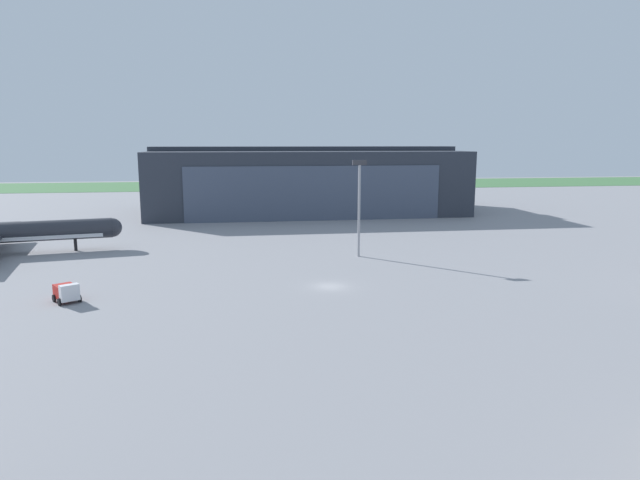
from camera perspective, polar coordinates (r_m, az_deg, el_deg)
ground_plane at (r=76.25m, az=1.05°, el=-4.79°), size 440.00×440.00×0.00m
grass_field_strip at (r=257.84m, az=-5.75°, el=5.64°), size 440.00×56.00×0.08m
maintenance_hangar at (r=158.03m, az=-1.50°, el=6.10°), size 84.61×38.98×18.30m
baggage_tug at (r=75.42m, az=-24.59°, el=-4.89°), size 3.85×4.19×2.45m
apron_light_mast at (r=94.80m, az=4.04°, el=4.14°), size 2.40×0.50×16.49m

